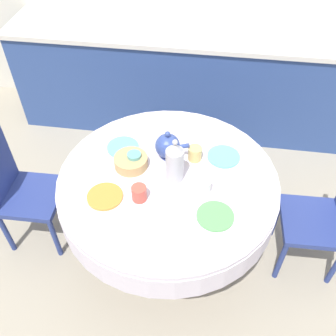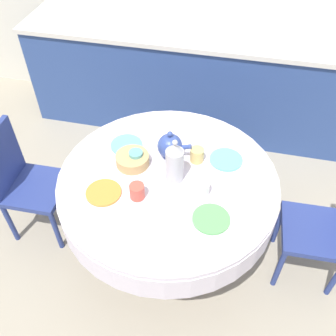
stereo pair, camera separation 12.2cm
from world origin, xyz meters
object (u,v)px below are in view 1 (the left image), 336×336
(chair_left, at_px, (328,216))
(teapot, at_px, (168,146))
(chair_right, at_px, (18,188))
(coffee_carafe, at_px, (175,162))

(chair_left, distance_m, teapot, 1.10)
(chair_left, bearing_deg, chair_right, 89.76)
(chair_left, bearing_deg, teapot, 80.08)
(chair_right, distance_m, teapot, 1.06)
(coffee_carafe, xyz_separation_m, teapot, (-0.07, 0.18, -0.04))
(coffee_carafe, bearing_deg, chair_left, 1.78)
(chair_right, relative_size, teapot, 4.05)
(chair_right, height_order, teapot, teapot)
(coffee_carafe, bearing_deg, chair_right, -178.37)
(chair_left, bearing_deg, coffee_carafe, 89.84)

